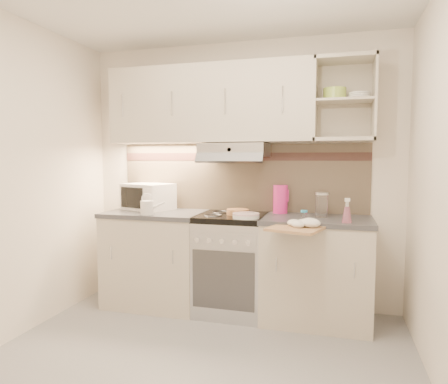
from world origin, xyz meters
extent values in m
plane|color=gray|center=(0.00, 0.00, 0.00)|extent=(3.00, 3.00, 0.00)
cube|color=white|center=(0.00, 1.40, 1.25)|extent=(3.00, 0.04, 2.50)
cube|color=white|center=(0.00, -1.40, 1.25)|extent=(3.00, 0.04, 2.50)
cube|color=tan|center=(0.00, 1.39, 1.22)|extent=(2.40, 0.02, 0.64)
cube|color=#3D2421|center=(0.00, 1.38, 1.42)|extent=(2.40, 0.01, 0.08)
cube|color=beige|center=(-0.25, 1.23, 1.90)|extent=(1.90, 0.34, 0.70)
cube|color=beige|center=(0.95, 1.23, 1.90)|extent=(0.50, 0.34, 0.70)
cylinder|color=#93B344|center=(0.87, 1.23, 1.95)|extent=(0.19, 0.19, 0.10)
cylinder|color=silver|center=(1.07, 1.23, 1.93)|extent=(0.18, 0.18, 0.06)
cube|color=#B7B7BC|center=(0.00, 1.20, 1.48)|extent=(0.60, 0.40, 0.12)
cube|color=beige|center=(-0.75, 1.10, 0.43)|extent=(0.90, 0.60, 0.86)
cube|color=#47474C|center=(-0.75, 1.10, 0.88)|extent=(0.92, 0.62, 0.04)
cube|color=beige|center=(0.75, 1.10, 0.43)|extent=(0.90, 0.60, 0.86)
cube|color=#47474C|center=(0.75, 1.10, 0.88)|extent=(0.92, 0.62, 0.04)
cube|color=#B7B7BC|center=(0.00, 1.10, 0.42)|extent=(0.60, 0.58, 0.85)
cube|color=black|center=(0.00, 1.10, 0.88)|extent=(0.60, 0.60, 0.05)
cube|color=white|center=(-0.88, 1.22, 1.03)|extent=(0.54, 0.47, 0.26)
cube|color=black|center=(-0.88, 1.05, 1.03)|extent=(0.28, 0.11, 0.20)
cylinder|color=silver|center=(-0.73, 0.88, 0.96)|extent=(0.12, 0.12, 0.12)
cone|color=silver|center=(-0.64, 0.90, 0.98)|extent=(0.16, 0.07, 0.10)
torus|color=silver|center=(-0.73, 0.88, 1.04)|extent=(0.10, 0.04, 0.10)
cylinder|color=silver|center=(0.17, 0.92, 0.91)|extent=(0.23, 0.23, 0.01)
cylinder|color=silver|center=(0.17, 0.92, 0.92)|extent=(0.23, 0.23, 0.01)
cylinder|color=silver|center=(0.17, 0.92, 0.94)|extent=(0.23, 0.23, 0.01)
cube|color=silver|center=(0.17, 0.92, 0.95)|extent=(0.15, 0.05, 0.01)
cylinder|color=olive|center=(0.05, 1.10, 0.92)|extent=(0.20, 0.20, 0.05)
cylinder|color=#D72381|center=(0.41, 1.30, 1.03)|extent=(0.13, 0.13, 0.26)
cube|color=#D72381|center=(0.47, 1.33, 1.06)|extent=(0.03, 0.04, 0.11)
cylinder|color=white|center=(0.78, 1.16, 1.00)|extent=(0.11, 0.11, 0.19)
cylinder|color=#B7B7BC|center=(0.78, 1.16, 1.10)|extent=(0.11, 0.11, 0.02)
cylinder|color=white|center=(0.65, 0.93, 0.93)|extent=(0.05, 0.05, 0.07)
cylinder|color=#268ABE|center=(0.65, 0.93, 0.97)|extent=(0.06, 0.06, 0.02)
cone|color=pink|center=(0.99, 0.90, 0.96)|extent=(0.08, 0.08, 0.13)
cube|color=#A2674D|center=(0.60, 0.68, 0.87)|extent=(0.45, 0.43, 0.02)
camera|label=1|loc=(0.89, -2.35, 1.41)|focal=32.00mm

